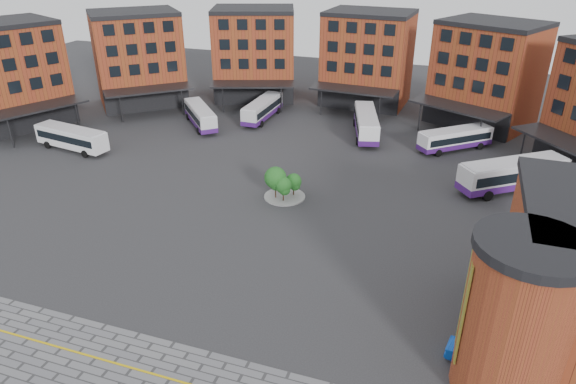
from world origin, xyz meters
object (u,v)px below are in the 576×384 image
(bus_b, at_px, (200,115))
(bus_a, at_px, (71,137))
(bus_f, at_px, (513,174))
(bus_d, at_px, (366,123))
(bus_e, at_px, (455,139))
(tree_island, at_px, (282,183))
(blue_car, at_px, (481,357))
(bus_c, at_px, (263,109))

(bus_b, bearing_deg, bus_a, -170.72)
(bus_f, bearing_deg, bus_b, -137.36)
(bus_d, height_order, bus_e, bus_d)
(tree_island, distance_m, bus_d, 22.34)
(blue_car, bearing_deg, bus_c, 47.53)
(bus_a, bearing_deg, bus_e, -62.28)
(bus_b, height_order, bus_f, bus_f)
(bus_d, bearing_deg, bus_a, -168.34)
(bus_e, relative_size, blue_car, 2.11)
(bus_b, bearing_deg, bus_f, -52.13)
(bus_f, xyz_separation_m, blue_car, (-2.97, -28.10, -1.17))
(bus_e, xyz_separation_m, bus_f, (6.40, -10.22, 0.34))
(bus_c, bearing_deg, bus_b, -141.36)
(tree_island, relative_size, bus_a, 0.41)
(tree_island, height_order, bus_b, tree_island)
(bus_a, bearing_deg, bus_c, -35.06)
(tree_island, bearing_deg, bus_e, 50.71)
(tree_island, distance_m, bus_a, 30.53)
(bus_c, xyz_separation_m, bus_d, (16.08, -1.89, 0.16))
(tree_island, xyz_separation_m, bus_b, (-18.93, 18.03, -0.29))
(bus_a, distance_m, bus_e, 49.43)
(bus_b, bearing_deg, blue_car, -84.15)
(bus_a, relative_size, bus_e, 1.17)
(bus_e, height_order, bus_f, bus_f)
(bus_e, height_order, blue_car, bus_e)
(bus_a, distance_m, blue_car, 54.99)
(bus_c, distance_m, bus_f, 37.06)
(tree_island, distance_m, bus_f, 25.05)
(tree_island, distance_m, bus_c, 26.37)
(tree_island, height_order, bus_f, tree_island)
(tree_island, xyz_separation_m, bus_e, (16.56, 20.23, -0.34))
(tree_island, height_order, blue_car, tree_island)
(bus_f, bearing_deg, bus_d, -159.39)
(blue_car, bearing_deg, bus_a, 76.58)
(bus_d, relative_size, bus_f, 1.03)
(tree_island, bearing_deg, bus_c, 115.76)
(bus_c, xyz_separation_m, bus_f, (34.42, -13.74, 0.27))
(bus_d, distance_m, blue_car, 42.81)
(bus_a, height_order, bus_f, bus_f)
(bus_b, xyz_separation_m, bus_e, (35.48, 2.20, -0.05))
(bus_c, relative_size, bus_e, 1.15)
(tree_island, relative_size, bus_f, 0.38)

